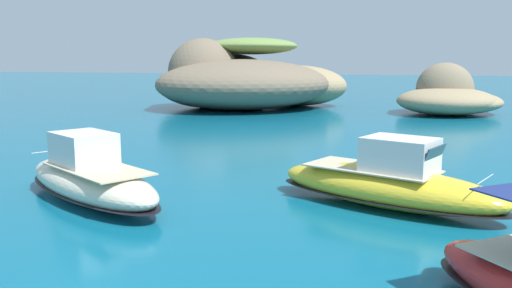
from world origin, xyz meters
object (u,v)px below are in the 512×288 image
(islet_large, at_px, (240,81))
(motorboat_yellow, at_px, (388,184))
(motorboat_cream, at_px, (90,178))
(islet_small, at_px, (447,98))

(islet_large, distance_m, motorboat_yellow, 47.89)
(motorboat_yellow, bearing_deg, motorboat_cream, -169.01)
(islet_large, xyz_separation_m, motorboat_yellow, (19.92, -43.48, -2.38))
(islet_small, distance_m, motorboat_cream, 46.86)
(islet_large, height_order, motorboat_yellow, islet_large)
(islet_large, relative_size, islet_small, 2.09)
(motorboat_yellow, height_order, motorboat_cream, motorboat_yellow)
(islet_large, relative_size, motorboat_cream, 2.94)
(islet_large, xyz_separation_m, islet_small, (25.30, -2.76, -1.62))
(islet_large, height_order, motorboat_cream, islet_large)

